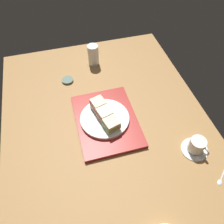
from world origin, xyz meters
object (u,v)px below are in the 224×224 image
Objects in this scene: sandwich_far at (111,124)px; small_sauce_dish at (68,80)px; sandwich_plate at (105,118)px; coffee_cup at (197,146)px; drinking_glass at (93,55)px; sandwich_near at (98,105)px; sandwich_middle at (105,114)px; teaspoon at (221,180)px.

sandwich_far is 43.12cm from small_sauce_dish.
sandwich_plate is 2.94× the size of sandwich_far.
coffee_cup is (19.22, 33.60, -2.94)cm from sandwich_far.
drinking_glass is 1.94× the size of small_sauce_dish.
sandwich_near reaches higher than sandwich_middle.
sandwich_near is 38.97cm from drinking_glass.
sandwich_near is (-6.43, -1.52, 3.53)cm from sandwich_plate.
drinking_glass is at bearing 174.40° from sandwich_plate.
sandwich_far is 0.98× the size of teaspoon.
sandwich_near is at bearing -131.21° from coffee_cup.
drinking_glass reaches higher than sandwich_far.
small_sauce_dish is at bearing -159.60° from sandwich_far.
sandwich_far is 1.24× the size of small_sauce_dish.
sandwich_plate reaches higher than teaspoon.
teaspoon is (41.17, 38.75, -5.91)cm from sandwich_middle.
coffee_cup is at bearing 48.79° from sandwich_near.
sandwich_far is at bearing -3.21° from drinking_glass.
small_sauce_dish is (-27.21, -11.87, -5.75)cm from sandwich_near.
drinking_glass reaches higher than teaspoon.
sandwich_middle is at bearing -136.74° from teaspoon.
sandwich_near is 0.64× the size of drinking_glass.
sandwich_plate is at bearing -166.71° from sandwich_far.
coffee_cup reaches higher than teaspoon.
sandwich_near reaches higher than sandwich_plate.
sandwich_near is 6.61cm from sandwich_middle.
sandwich_far reaches higher than sandwich_plate.
coffee_cup is 0.96× the size of drinking_glass.
small_sauce_dish is at bearing -145.13° from teaspoon.
coffee_cup is at bearing 23.51° from drinking_glass.
coffee_cup is (25.65, 35.12, 0.36)cm from sandwich_plate.
drinking_glass reaches higher than sandwich_plate.
sandwich_plate is 43.49cm from coffee_cup.
drinking_glass is at bearing 176.79° from sandwich_far.
sandwich_plate is 1.88× the size of drinking_glass.
small_sauce_dish is 91.19cm from teaspoon.
teaspoon is (74.81, 52.13, -0.28)cm from small_sauce_dish.
sandwich_middle is 45.16cm from drinking_glass.
sandwich_middle is 0.98× the size of sandwich_far.
sandwich_far is 51.24cm from teaspoon.
sandwich_plate is at bearing -5.60° from drinking_glass.
small_sauce_dish is (-33.64, -13.39, -5.63)cm from sandwich_middle.
teaspoon is (34.73, 37.23, -5.80)cm from sandwich_far.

